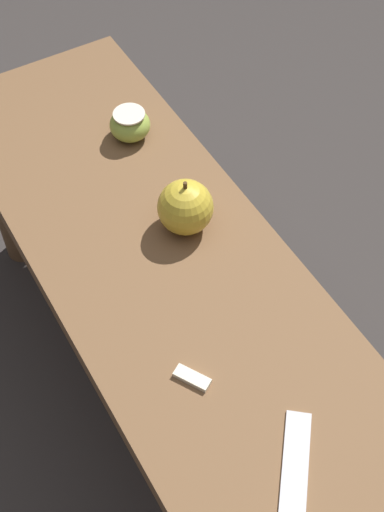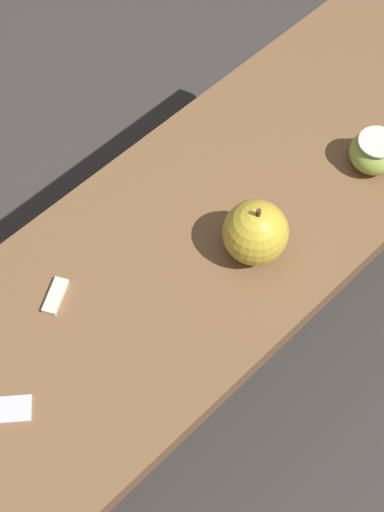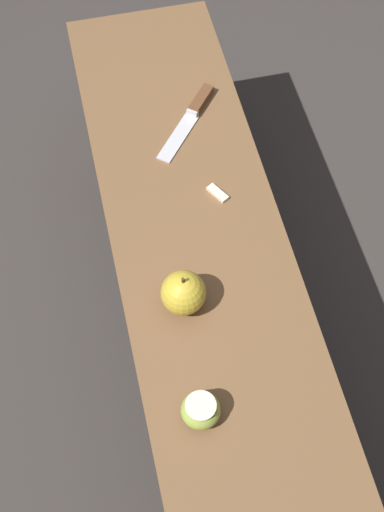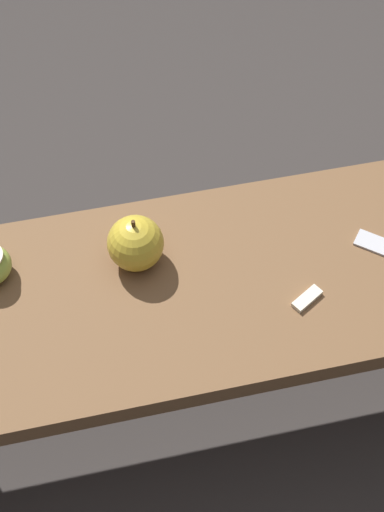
% 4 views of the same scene
% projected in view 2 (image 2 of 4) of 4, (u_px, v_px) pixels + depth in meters
% --- Properties ---
extents(ground_plane, '(8.00, 8.00, 0.00)m').
position_uv_depth(ground_plane, '(147.00, 396.00, 1.29)').
color(ground_plane, '#383330').
extents(wooden_bench, '(1.32, 0.35, 0.43)m').
position_uv_depth(wooden_bench, '(133.00, 322.00, 0.99)').
color(wooden_bench, brown).
rests_on(wooden_bench, ground_plane).
extents(apple_whole, '(0.09, 0.09, 0.10)m').
position_uv_depth(apple_whole, '(255.00, 232.00, 0.91)').
color(apple_whole, gold).
rests_on(apple_whole, wooden_bench).
extents(apple_cut, '(0.07, 0.07, 0.05)m').
position_uv_depth(apple_cut, '(374.00, 152.00, 0.99)').
color(apple_cut, '#9EB747').
rests_on(apple_cut, wooden_bench).
extents(apple_slice_near_knife, '(0.05, 0.04, 0.01)m').
position_uv_depth(apple_slice_near_knife, '(56.00, 296.00, 0.91)').
color(apple_slice_near_knife, silver).
rests_on(apple_slice_near_knife, wooden_bench).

